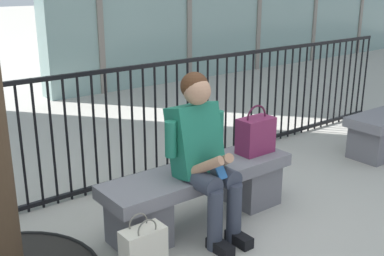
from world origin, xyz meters
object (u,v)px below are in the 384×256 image
seated_person_with_phone (203,151)px  handbag_on_bench (256,135)px  stone_bench (200,190)px  shopping_bag (144,251)px

seated_person_with_phone → handbag_on_bench: size_ratio=2.95×
stone_bench → shopping_bag: (-0.73, -0.33, -0.10)m
stone_bench → handbag_on_bench: size_ratio=3.89×
seated_person_with_phone → shopping_bag: (-0.65, -0.20, -0.48)m
stone_bench → seated_person_with_phone: (-0.08, -0.13, 0.38)m
seated_person_with_phone → handbag_on_bench: seated_person_with_phone is taller
stone_bench → seated_person_with_phone: seated_person_with_phone is taller
seated_person_with_phone → handbag_on_bench: (0.66, 0.12, -0.04)m
stone_bench → shopping_bag: bearing=-155.4°
seated_person_with_phone → handbag_on_bench: bearing=10.2°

